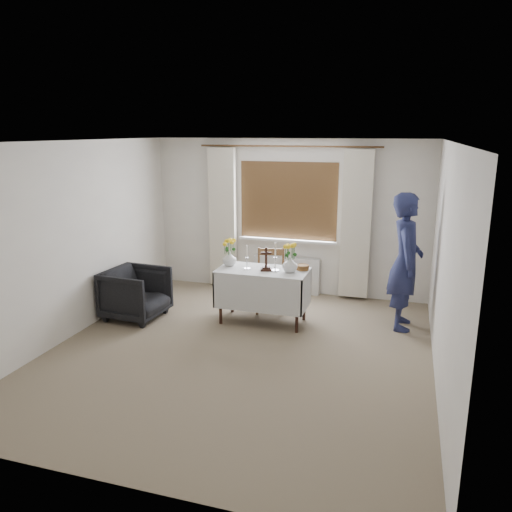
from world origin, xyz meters
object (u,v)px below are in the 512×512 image
Objects in this scene: armchair at (136,294)px; wooden_chair at (270,281)px; wooden_cross at (266,259)px; altar_table at (263,296)px; flower_vase_right at (290,264)px; person at (405,262)px; flower_vase_left at (229,258)px.

wooden_chair is at bearing -60.40° from armchair.
wooden_cross reaches higher than armchair.
altar_table is 1.81m from armchair.
armchair is at bearing -167.08° from wooden_chair.
flower_vase_right is at bearing -76.40° from armchair.
armchair is 1.94m from wooden_cross.
wooden_cross is 0.33m from flower_vase_right.
flower_vase_right is (0.38, -0.01, 0.49)m from altar_table.
armchair is 3.76m from person.
wooden_chair is 2.83× the size of wooden_cross.
altar_table is 0.67× the size of person.
flower_vase_left is (-2.38, -0.32, -0.06)m from person.
flower_vase_left is (1.26, 0.44, 0.50)m from armchair.
armchair is at bearing -170.45° from flower_vase_right.
flower_vase_right reaches higher than armchair.
person is (1.89, -0.08, 0.46)m from wooden_chair.
person is at bearing 14.95° from flower_vase_right.
wooden_chair is 0.75m from flower_vase_left.
armchair is 0.43× the size of person.
altar_table is 1.98m from person.
flower_vase_left reaches higher than wooden_chair.
person reaches higher than flower_vase_left.
altar_table is 1.55× the size of armchair.
wooden_chair is at bearing 130.18° from flower_vase_right.
wooden_chair is 1.94m from person.
wooden_cross is at bearing -75.46° from armchair.
flower_vase_right reaches higher than altar_table.
flower_vase_right is (0.33, 0.02, -0.05)m from wooden_cross.
person is at bearing 7.60° from flower_vase_left.
wooden_chair is 4.27× the size of flower_vase_right.
wooden_cross is at bearing -33.08° from altar_table.
person is at bearing -15.04° from wooden_chair.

